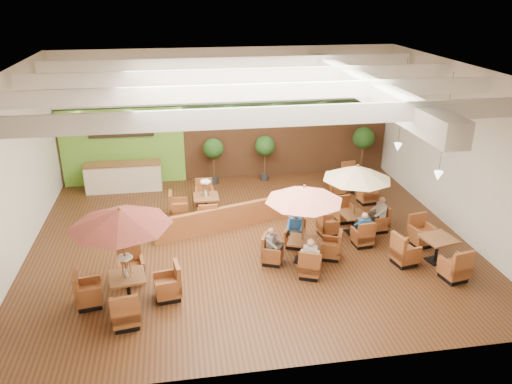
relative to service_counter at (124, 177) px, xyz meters
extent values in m
plane|color=#381E0F|center=(4.40, -5.10, -0.58)|extent=(14.00, 14.00, 0.00)
cube|color=silver|center=(4.40, 0.90, 2.17)|extent=(14.00, 0.04, 5.50)
cube|color=silver|center=(4.40, -11.10, 2.17)|extent=(14.00, 0.04, 5.50)
cube|color=silver|center=(-2.60, -5.10, 2.17)|extent=(0.04, 12.00, 5.50)
cube|color=silver|center=(11.40, -5.10, 2.17)|extent=(0.04, 12.00, 5.50)
cube|color=white|center=(4.40, -5.10, 4.92)|extent=(14.00, 12.00, 0.04)
cube|color=brown|center=(4.40, 0.84, 1.02)|extent=(13.90, 0.10, 3.20)
cube|color=#1E3819|center=(4.40, 0.83, 2.47)|extent=(13.90, 0.12, 0.35)
cube|color=#65A52F|center=(0.00, 0.78, 1.02)|extent=(5.00, 0.08, 3.20)
cube|color=black|center=(0.00, 0.70, 1.82)|extent=(2.60, 0.08, 0.70)
cube|color=white|center=(7.90, -5.10, 4.37)|extent=(0.60, 11.00, 0.60)
cube|color=white|center=(4.40, -9.10, 4.57)|extent=(13.60, 0.12, 0.45)
cube|color=white|center=(4.40, -6.40, 4.57)|extent=(13.60, 0.12, 0.45)
cube|color=white|center=(4.40, -3.80, 4.57)|extent=(13.60, 0.12, 0.45)
cube|color=white|center=(4.40, -1.10, 4.57)|extent=(13.60, 0.12, 0.45)
cylinder|color=black|center=(10.20, -6.10, 3.32)|extent=(0.01, 0.01, 3.20)
cone|color=white|center=(10.20, -6.10, 1.72)|extent=(0.28, 0.28, 0.28)
cylinder|color=black|center=(10.20, -3.10, 3.32)|extent=(0.01, 0.01, 3.20)
cone|color=white|center=(10.20, -3.10, 1.72)|extent=(0.28, 0.28, 0.28)
sphere|color=#FFEAC6|center=(-1.60, 0.60, 2.47)|extent=(0.14, 0.14, 0.14)
sphere|color=#FFEAC6|center=(0.40, 0.60, 2.47)|extent=(0.14, 0.14, 0.14)
sphere|color=#FFEAC6|center=(2.40, 0.60, 2.47)|extent=(0.14, 0.14, 0.14)
sphere|color=#FFEAC6|center=(4.40, 0.60, 2.47)|extent=(0.14, 0.14, 0.14)
sphere|color=#FFEAC6|center=(6.40, 0.60, 2.47)|extent=(0.14, 0.14, 0.14)
sphere|color=#FFEAC6|center=(8.40, 0.60, 2.47)|extent=(0.14, 0.14, 0.14)
sphere|color=#FFEAC6|center=(10.40, 0.60, 2.47)|extent=(0.14, 0.14, 0.14)
cube|color=beige|center=(0.00, 0.00, -0.03)|extent=(3.00, 0.70, 1.10)
cube|color=brown|center=(0.00, 0.00, 0.57)|extent=(3.00, 0.75, 0.06)
cube|color=brown|center=(4.25, -4.03, -0.16)|extent=(5.95, 2.00, 0.85)
cube|color=brown|center=(0.75, -8.01, 0.19)|extent=(1.04, 1.04, 0.06)
cylinder|color=black|center=(0.75, -8.01, -0.19)|extent=(0.11, 0.11, 0.71)
cube|color=black|center=(0.75, -8.01, -0.56)|extent=(0.55, 0.55, 0.04)
cube|color=brown|center=(0.75, -9.02, -0.26)|extent=(0.76, 0.76, 0.34)
cube|color=brown|center=(0.71, -9.30, 0.06)|extent=(0.67, 0.21, 0.75)
cube|color=brown|center=(0.45, -9.07, -0.05)|extent=(0.17, 0.59, 0.30)
cube|color=brown|center=(1.06, -8.98, -0.05)|extent=(0.17, 0.59, 0.30)
cube|color=black|center=(0.75, -9.02, -0.51)|extent=(0.67, 0.67, 0.15)
cube|color=brown|center=(0.75, -6.99, -0.26)|extent=(0.76, 0.76, 0.34)
cube|color=brown|center=(0.80, -6.72, 0.06)|extent=(0.67, 0.21, 0.75)
cube|color=brown|center=(1.06, -6.95, -0.05)|extent=(0.17, 0.59, 0.30)
cube|color=brown|center=(0.45, -7.04, -0.05)|extent=(0.17, 0.59, 0.30)
cube|color=black|center=(0.75, -6.99, -0.51)|extent=(0.67, 0.67, 0.15)
cube|color=brown|center=(-0.26, -8.01, -0.26)|extent=(0.76, 0.76, 0.34)
cube|color=brown|center=(0.01, -8.05, 0.06)|extent=(0.21, 0.67, 0.75)
cube|color=brown|center=(-0.31, -7.70, -0.05)|extent=(0.59, 0.17, 0.30)
cube|color=brown|center=(-0.21, -8.31, -0.05)|extent=(0.59, 0.17, 0.30)
cube|color=black|center=(-0.26, -8.01, -0.51)|extent=(0.67, 0.67, 0.15)
cube|color=brown|center=(1.77, -8.01, -0.26)|extent=(0.76, 0.76, 0.34)
cube|color=brown|center=(1.49, -7.97, 0.06)|extent=(0.21, 0.67, 0.75)
cube|color=brown|center=(1.82, -8.31, -0.05)|extent=(0.59, 0.17, 0.30)
cube|color=brown|center=(1.72, -7.70, -0.05)|extent=(0.59, 0.17, 0.30)
cube|color=black|center=(1.77, -8.01, -0.51)|extent=(0.67, 0.67, 0.15)
cylinder|color=brown|center=(0.75, -8.01, 0.75)|extent=(0.06, 0.06, 2.67)
cone|color=#58211A|center=(0.75, -8.01, 1.91)|extent=(2.57, 2.57, 0.45)
sphere|color=brown|center=(0.75, -8.01, 2.14)|extent=(0.10, 0.10, 0.10)
cylinder|color=silver|center=(0.75, -8.01, 0.33)|extent=(0.10, 0.10, 0.22)
cube|color=brown|center=(5.78, -6.65, 0.11)|extent=(1.06, 1.06, 0.06)
cylinder|color=black|center=(5.78, -6.65, -0.23)|extent=(0.10, 0.10, 0.63)
cube|color=black|center=(5.78, -6.65, -0.56)|extent=(0.56, 0.56, 0.04)
cube|color=brown|center=(5.78, -7.56, -0.29)|extent=(0.77, 0.77, 0.31)
cube|color=brown|center=(5.88, -7.80, -0.01)|extent=(0.59, 0.31, 0.67)
cube|color=brown|center=(5.52, -7.46, -0.10)|extent=(0.27, 0.52, 0.27)
cube|color=brown|center=(6.04, -7.67, -0.10)|extent=(0.27, 0.52, 0.27)
cube|color=black|center=(5.78, -7.56, -0.52)|extent=(0.69, 0.69, 0.13)
cube|color=brown|center=(5.78, -5.74, -0.29)|extent=(0.77, 0.77, 0.31)
cube|color=brown|center=(5.69, -5.51, -0.01)|extent=(0.59, 0.31, 0.67)
cube|color=brown|center=(6.04, -5.84, -0.10)|extent=(0.27, 0.52, 0.27)
cube|color=brown|center=(5.52, -5.63, -0.10)|extent=(0.27, 0.52, 0.27)
cube|color=black|center=(5.78, -5.74, -0.52)|extent=(0.69, 0.69, 0.13)
cube|color=brown|center=(4.87, -6.65, -0.29)|extent=(0.77, 0.77, 0.31)
cube|color=brown|center=(5.10, -6.56, -0.01)|extent=(0.31, 0.59, 0.67)
cube|color=brown|center=(4.97, -6.39, -0.10)|extent=(0.52, 0.27, 0.27)
cube|color=brown|center=(4.77, -6.91, -0.10)|extent=(0.52, 0.27, 0.27)
cube|color=black|center=(4.87, -6.65, -0.52)|extent=(0.69, 0.69, 0.13)
cube|color=brown|center=(6.70, -6.65, -0.29)|extent=(0.77, 0.77, 0.31)
cube|color=brown|center=(6.46, -6.74, -0.01)|extent=(0.31, 0.59, 0.67)
cube|color=brown|center=(6.59, -6.91, -0.10)|extent=(0.52, 0.27, 0.27)
cube|color=brown|center=(6.80, -6.39, -0.10)|extent=(0.52, 0.27, 0.27)
cube|color=black|center=(6.70, -6.65, -0.52)|extent=(0.69, 0.69, 0.13)
cylinder|color=brown|center=(5.78, -6.65, 0.62)|extent=(0.06, 0.06, 2.40)
cone|color=#D77667|center=(5.78, -6.65, 1.64)|extent=(2.31, 2.31, 0.45)
sphere|color=brown|center=(5.78, -6.65, 1.87)|extent=(0.10, 0.10, 0.10)
cube|color=brown|center=(7.94, -5.13, 0.10)|extent=(0.89, 0.89, 0.06)
cylinder|color=black|center=(7.94, -5.13, -0.23)|extent=(0.09, 0.09, 0.63)
cube|color=black|center=(7.94, -5.13, -0.56)|extent=(0.47, 0.47, 0.04)
cube|color=brown|center=(7.94, -6.03, -0.30)|extent=(0.65, 0.65, 0.30)
cube|color=brown|center=(7.91, -6.27, -0.01)|extent=(0.59, 0.16, 0.66)
cube|color=brown|center=(7.66, -6.06, -0.11)|extent=(0.13, 0.53, 0.27)
cube|color=brown|center=(8.21, -6.00, -0.11)|extent=(0.13, 0.53, 0.27)
cube|color=black|center=(7.94, -6.03, -0.52)|extent=(0.57, 0.57, 0.13)
cube|color=brown|center=(7.94, -4.22, -0.30)|extent=(0.65, 0.65, 0.30)
cube|color=brown|center=(7.96, -3.98, -0.01)|extent=(0.59, 0.16, 0.66)
cube|color=brown|center=(8.21, -4.20, -0.11)|extent=(0.13, 0.53, 0.27)
cube|color=brown|center=(7.66, -4.25, -0.11)|extent=(0.13, 0.53, 0.27)
cube|color=black|center=(7.94, -4.22, -0.52)|extent=(0.57, 0.57, 0.13)
cube|color=brown|center=(7.04, -5.13, -0.30)|extent=(0.65, 0.65, 0.30)
cube|color=brown|center=(7.28, -5.15, -0.01)|extent=(0.16, 0.59, 0.66)
cube|color=brown|center=(7.01, -4.85, -0.11)|extent=(0.53, 0.13, 0.27)
cube|color=brown|center=(7.06, -5.40, -0.11)|extent=(0.53, 0.13, 0.27)
cube|color=black|center=(7.04, -5.13, -0.52)|extent=(0.57, 0.57, 0.13)
cube|color=brown|center=(8.84, -5.13, -0.30)|extent=(0.65, 0.65, 0.30)
cube|color=brown|center=(8.59, -5.10, -0.01)|extent=(0.16, 0.59, 0.66)
cube|color=brown|center=(8.87, -5.40, -0.11)|extent=(0.53, 0.13, 0.27)
cube|color=brown|center=(8.81, -4.85, -0.11)|extent=(0.53, 0.13, 0.27)
cube|color=black|center=(8.84, -5.13, -0.52)|extent=(0.57, 0.57, 0.13)
cylinder|color=brown|center=(7.94, -5.13, 0.60)|extent=(0.06, 0.06, 2.37)
cone|color=#C4B389|center=(7.94, -5.13, 1.61)|extent=(2.28, 2.28, 0.45)
sphere|color=brown|center=(7.94, -5.13, 1.84)|extent=(0.10, 0.10, 0.10)
cube|color=brown|center=(3.13, -2.98, 0.17)|extent=(0.89, 0.89, 0.06)
cylinder|color=black|center=(3.13, -2.98, -0.20)|extent=(0.10, 0.10, 0.69)
cube|color=black|center=(3.13, -2.98, -0.56)|extent=(0.47, 0.47, 0.04)
cube|color=brown|center=(3.13, -3.97, -0.27)|extent=(0.65, 0.65, 0.33)
cube|color=brown|center=(3.14, -4.24, 0.04)|extent=(0.65, 0.11, 0.73)
cube|color=brown|center=(2.83, -3.97, -0.06)|extent=(0.09, 0.57, 0.29)
cube|color=brown|center=(3.44, -3.98, -0.06)|extent=(0.09, 0.57, 0.29)
cube|color=black|center=(3.13, -3.97, -0.51)|extent=(0.58, 0.58, 0.15)
cube|color=brown|center=(3.13, -2.00, -0.27)|extent=(0.65, 0.65, 0.33)
cube|color=brown|center=(3.13, -1.73, 0.04)|extent=(0.65, 0.11, 0.73)
cube|color=brown|center=(3.44, -2.00, -0.06)|extent=(0.09, 0.57, 0.29)
cube|color=brown|center=(2.83, -1.99, -0.06)|extent=(0.09, 0.57, 0.29)
cube|color=black|center=(3.13, -2.00, -0.51)|extent=(0.58, 0.58, 0.15)
cube|color=brown|center=(2.15, -2.98, -0.27)|extent=(0.65, 0.65, 0.33)
cube|color=brown|center=(2.42, -2.98, 0.04)|extent=(0.11, 0.65, 0.73)
cube|color=brown|center=(2.15, -2.68, -0.06)|extent=(0.57, 0.09, 0.29)
cube|color=brown|center=(2.14, -3.29, -0.06)|extent=(0.57, 0.09, 0.29)
cube|color=black|center=(2.15, -2.98, -0.51)|extent=(0.58, 0.58, 0.15)
cylinder|color=silver|center=(3.13, -2.98, 0.31)|extent=(0.10, 0.10, 0.22)
cube|color=brown|center=(9.80, -7.33, 0.19)|extent=(1.08, 1.08, 0.06)
cylinder|color=black|center=(9.80, -7.33, -0.18)|extent=(0.11, 0.11, 0.71)
cube|color=black|center=(9.80, -7.33, -0.56)|extent=(0.57, 0.57, 0.04)
cube|color=brown|center=(9.80, -8.35, -0.26)|extent=(0.78, 0.78, 0.34)
cube|color=brown|center=(9.75, -8.63, 0.06)|extent=(0.68, 0.23, 0.75)
cube|color=brown|center=(9.49, -8.42, -0.04)|extent=(0.20, 0.60, 0.30)
cube|color=brown|center=(10.11, -8.29, -0.04)|extent=(0.20, 0.60, 0.30)
cube|color=black|center=(9.80, -8.35, -0.51)|extent=(0.70, 0.70, 0.15)
cube|color=brown|center=(9.80, -6.31, -0.26)|extent=(0.78, 0.78, 0.34)
cube|color=brown|center=(9.85, -6.03, 0.06)|extent=(0.68, 0.23, 0.75)
cube|color=brown|center=(10.11, -6.25, -0.04)|extent=(0.20, 0.60, 0.30)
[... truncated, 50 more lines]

